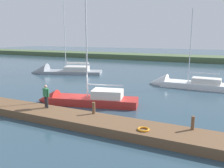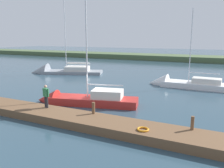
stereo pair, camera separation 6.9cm
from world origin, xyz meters
name	(u,v)px [view 2 (the right image)]	position (x,y,z in m)	size (l,w,h in m)	color
ground_plane	(91,103)	(0.00, 0.00, 0.00)	(200.00, 200.00, 0.00)	#2D4756
far_shoreline	(181,60)	(0.00, -41.49, 0.00)	(180.00, 8.00, 2.40)	#4C603D
dock_pier	(56,116)	(0.00, 4.51, 0.27)	(24.86, 2.27, 0.54)	brown
mooring_post_near	(192,123)	(-8.70, 3.71, 0.92)	(0.18, 0.18, 0.76)	brown
mooring_post_far	(93,108)	(-2.49, 3.71, 0.92)	(0.21, 0.21, 0.77)	brown
life_ring_buoy	(143,129)	(-6.33, 4.96, 0.59)	(0.66, 0.66, 0.10)	orange
sailboat_mid_channel	(181,85)	(-5.56, -10.36, 0.20)	(8.72, 2.49, 9.55)	white
sailboat_outer_mooring	(58,72)	(13.33, -12.18, 0.14)	(11.37, 6.72, 13.35)	gray
sailboat_behind_pier	(82,101)	(0.55, 0.55, 0.26)	(8.81, 4.03, 10.29)	#B22823
person_on_dock	(46,95)	(1.21, 4.03, 1.49)	(0.62, 0.32, 1.66)	#28282D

